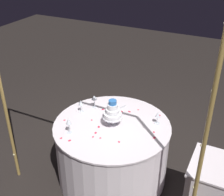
{
  "coord_description": "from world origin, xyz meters",
  "views": [
    {
      "loc": [
        -1.19,
        2.41,
        2.6
      ],
      "look_at": [
        0.0,
        0.0,
        1.08
      ],
      "focal_mm": 47.45,
      "sensor_mm": 36.0,
      "label": 1
    }
  ],
  "objects_px": {
    "tiered_cake": "(113,112)",
    "side_table": "(213,196)",
    "cake_knife": "(116,110)",
    "wine_glass_3": "(158,115)",
    "decorative_arch": "(86,73)",
    "wine_glass_2": "(69,122)",
    "wine_glass_1": "(81,104)",
    "wine_glass_0": "(94,98)",
    "main_table": "(112,151)"
  },
  "relations": [
    {
      "from": "wine_glass_3",
      "to": "cake_knife",
      "type": "distance_m",
      "value": 0.54
    },
    {
      "from": "main_table",
      "to": "cake_knife",
      "type": "distance_m",
      "value": 0.48
    },
    {
      "from": "main_table",
      "to": "side_table",
      "type": "height_order",
      "value": "side_table"
    },
    {
      "from": "wine_glass_0",
      "to": "wine_glass_3",
      "type": "relative_size",
      "value": 1.15
    },
    {
      "from": "side_table",
      "to": "cake_knife",
      "type": "relative_size",
      "value": 2.72
    },
    {
      "from": "wine_glass_1",
      "to": "tiered_cake",
      "type": "bearing_deg",
      "value": 170.1
    },
    {
      "from": "wine_glass_1",
      "to": "cake_knife",
      "type": "xyz_separation_m",
      "value": [
        -0.35,
        -0.2,
        -0.11
      ]
    },
    {
      "from": "wine_glass_2",
      "to": "main_table",
      "type": "bearing_deg",
      "value": -135.61
    },
    {
      "from": "cake_knife",
      "to": "main_table",
      "type": "bearing_deg",
      "value": 107.91
    },
    {
      "from": "main_table",
      "to": "wine_glass_1",
      "type": "bearing_deg",
      "value": -10.39
    },
    {
      "from": "wine_glass_0",
      "to": "wine_glass_3",
      "type": "xyz_separation_m",
      "value": [
        -0.79,
        -0.01,
        -0.02
      ]
    },
    {
      "from": "tiered_cake",
      "to": "cake_knife",
      "type": "height_order",
      "value": "tiered_cake"
    },
    {
      "from": "main_table",
      "to": "wine_glass_0",
      "type": "distance_m",
      "value": 0.66
    },
    {
      "from": "decorative_arch",
      "to": "wine_glass_1",
      "type": "relative_size",
      "value": 16.01
    },
    {
      "from": "decorative_arch",
      "to": "wine_glass_1",
      "type": "height_order",
      "value": "decorative_arch"
    },
    {
      "from": "side_table",
      "to": "cake_knife",
      "type": "height_order",
      "value": "side_table"
    },
    {
      "from": "wine_glass_0",
      "to": "wine_glass_2",
      "type": "height_order",
      "value": "wine_glass_2"
    },
    {
      "from": "decorative_arch",
      "to": "wine_glass_0",
      "type": "height_order",
      "value": "decorative_arch"
    },
    {
      "from": "decorative_arch",
      "to": "wine_glass_2",
      "type": "height_order",
      "value": "decorative_arch"
    },
    {
      "from": "wine_glass_3",
      "to": "cake_knife",
      "type": "bearing_deg",
      "value": -3.86
    },
    {
      "from": "wine_glass_3",
      "to": "side_table",
      "type": "bearing_deg",
      "value": 149.96
    },
    {
      "from": "wine_glass_3",
      "to": "wine_glass_0",
      "type": "bearing_deg",
      "value": 0.72
    },
    {
      "from": "wine_glass_1",
      "to": "side_table",
      "type": "bearing_deg",
      "value": 170.84
    },
    {
      "from": "decorative_arch",
      "to": "wine_glass_1",
      "type": "distance_m",
      "value": 1.03
    },
    {
      "from": "cake_knife",
      "to": "side_table",
      "type": "bearing_deg",
      "value": 159.91
    },
    {
      "from": "side_table",
      "to": "wine_glass_3",
      "type": "bearing_deg",
      "value": -30.04
    },
    {
      "from": "decorative_arch",
      "to": "wine_glass_2",
      "type": "distance_m",
      "value": 0.79
    },
    {
      "from": "tiered_cake",
      "to": "wine_glass_0",
      "type": "height_order",
      "value": "tiered_cake"
    },
    {
      "from": "wine_glass_1",
      "to": "wine_glass_2",
      "type": "height_order",
      "value": "wine_glass_2"
    },
    {
      "from": "wine_glass_1",
      "to": "wine_glass_3",
      "type": "height_order",
      "value": "wine_glass_1"
    },
    {
      "from": "decorative_arch",
      "to": "side_table",
      "type": "bearing_deg",
      "value": -164.82
    },
    {
      "from": "wine_glass_3",
      "to": "cake_knife",
      "type": "height_order",
      "value": "wine_glass_3"
    },
    {
      "from": "wine_glass_0",
      "to": "wine_glass_2",
      "type": "distance_m",
      "value": 0.57
    },
    {
      "from": "main_table",
      "to": "side_table",
      "type": "distance_m",
      "value": 1.19
    },
    {
      "from": "wine_glass_1",
      "to": "wine_glass_2",
      "type": "xyz_separation_m",
      "value": [
        -0.11,
        0.41,
        0.02
      ]
    },
    {
      "from": "tiered_cake",
      "to": "side_table",
      "type": "bearing_deg",
      "value": 171.13
    },
    {
      "from": "wine_glass_2",
      "to": "wine_glass_3",
      "type": "height_order",
      "value": "wine_glass_2"
    },
    {
      "from": "main_table",
      "to": "tiered_cake",
      "type": "height_order",
      "value": "tiered_cake"
    },
    {
      "from": "wine_glass_2",
      "to": "cake_knife",
      "type": "relative_size",
      "value": 0.64
    },
    {
      "from": "wine_glass_1",
      "to": "cake_knife",
      "type": "distance_m",
      "value": 0.42
    },
    {
      "from": "tiered_cake",
      "to": "wine_glass_3",
      "type": "bearing_deg",
      "value": -150.25
    },
    {
      "from": "main_table",
      "to": "tiered_cake",
      "type": "xyz_separation_m",
      "value": [
        -0.01,
        -0.0,
        0.54
      ]
    },
    {
      "from": "main_table",
      "to": "wine_glass_1",
      "type": "height_order",
      "value": "wine_glass_1"
    },
    {
      "from": "side_table",
      "to": "cake_knife",
      "type": "xyz_separation_m",
      "value": [
        1.26,
        -0.46,
        0.37
      ]
    },
    {
      "from": "side_table",
      "to": "wine_glass_0",
      "type": "bearing_deg",
      "value": -15.27
    },
    {
      "from": "wine_glass_3",
      "to": "main_table",
      "type": "bearing_deg",
      "value": 29.64
    },
    {
      "from": "side_table",
      "to": "wine_glass_0",
      "type": "xyz_separation_m",
      "value": [
        1.53,
        -0.42,
        0.49
      ]
    },
    {
      "from": "decorative_arch",
      "to": "tiered_cake",
      "type": "height_order",
      "value": "decorative_arch"
    },
    {
      "from": "main_table",
      "to": "wine_glass_2",
      "type": "bearing_deg",
      "value": 44.39
    },
    {
      "from": "wine_glass_2",
      "to": "wine_glass_1",
      "type": "bearing_deg",
      "value": -75.53
    }
  ]
}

